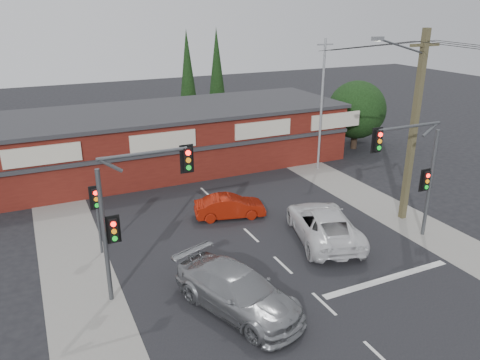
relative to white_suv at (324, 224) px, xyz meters
name	(u,v)px	position (x,y,z in m)	size (l,w,h in m)	color
ground	(299,280)	(-3.10, -2.78, -0.82)	(120.00, 120.00, 0.00)	black
road_strip	(248,232)	(-3.10, 2.22, -0.81)	(14.00, 70.00, 0.01)	black
verge_left	(76,269)	(-11.60, 2.22, -0.81)	(3.00, 70.00, 0.02)	gray
verge_right	(378,204)	(5.40, 2.22, -0.81)	(3.00, 70.00, 0.02)	gray
stop_line	(387,279)	(0.40, -4.28, -0.80)	(6.50, 0.35, 0.01)	silver
white_suv	(324,224)	(0.00, 0.00, 0.00)	(2.72, 5.89, 1.64)	silver
silver_suv	(238,291)	(-6.31, -3.51, 0.01)	(2.31, 5.69, 1.65)	gray
red_sedan	(230,207)	(-3.19, 4.32, -0.19)	(1.34, 3.84, 1.27)	maroon
lane_dashes	(266,249)	(-3.10, 0.22, -0.80)	(0.12, 43.59, 0.01)	silver
shop_building	(162,139)	(-4.09, 14.21, 1.32)	(27.30, 8.40, 4.22)	#4F150F
tree_cluster	(355,112)	(11.59, 12.66, 2.08)	(5.90, 5.10, 5.50)	#2D2116
conifer_near	(188,75)	(0.40, 21.22, 4.66)	(1.80, 1.80, 9.25)	#2D2116
conifer_far	(217,70)	(3.90, 23.22, 4.66)	(1.80, 1.80, 9.25)	#2D2116
traffic_mast_left	(130,204)	(-9.53, -0.77, 3.11)	(3.77, 0.27, 5.97)	#47494C
traffic_mast_right	(416,164)	(3.76, -1.77, 3.13)	(3.96, 0.27, 5.97)	#47494C
pedestal_signal	(97,206)	(-10.30, 3.23, 1.59)	(0.55, 0.27, 3.38)	#47494C
utility_pole	(413,122)	(5.27, 0.21, 4.58)	(4.38, 0.59, 10.00)	brown
steel_pole	(322,103)	(5.90, 9.22, 3.88)	(1.20, 0.16, 9.00)	gray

